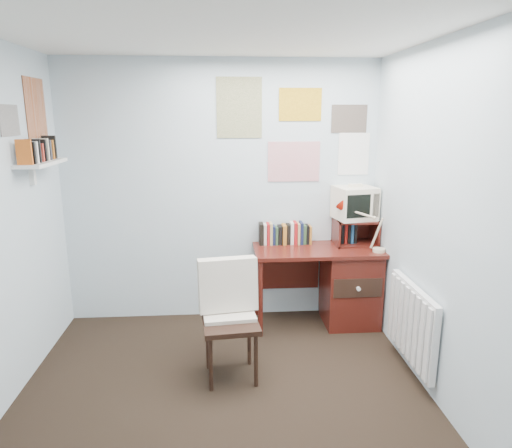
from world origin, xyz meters
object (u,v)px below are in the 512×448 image
Objects in this scene: desk_chair at (231,324)px; crt_tv at (355,201)px; radiator at (412,323)px; tv_riser at (355,232)px; desk_lamp at (380,230)px; wall_shelf at (41,163)px; desk at (344,283)px.

desk_chair is 1.75m from crt_tv.
desk_chair reaches higher than radiator.
tv_riser is at bearing 33.48° from desk_chair.
tv_riser reaches higher than desk_chair.
radiator is at bearing -7.17° from desk_chair.
crt_tv reaches higher than desk_lamp.
desk_lamp is at bearing -60.47° from tv_riser.
desk_chair is at bearing 178.52° from radiator.
desk_lamp is 0.67× the size of wall_shelf.
desk_lamp is 0.39m from crt_tv.
desk_lamp reaches higher than radiator.
radiator is at bearing -91.14° from crt_tv.
crt_tv is at bearing 129.87° from tv_riser.
radiator is (0.02, -0.78, -0.55)m from desk_lamp.
radiator is (0.17, -1.04, -0.47)m from tv_riser.
radiator is 1.29× the size of wall_shelf.
tv_riser is (-0.15, 0.26, -0.08)m from desk_lamp.
desk_lamp is 0.95m from radiator.
crt_tv reaches higher than desk_chair.
desk_chair is (-1.11, -0.89, 0.04)m from desk.
crt_tv is 0.58× the size of wall_shelf.
crt_tv reaches higher than radiator.
desk is 2.89× the size of desk_lamp.
desk is at bearing 143.34° from desk_lamp.
desk_lamp is at bearing 4.53° from wall_shelf.
desk_chair reaches higher than desk.
desk_chair is at bearing -151.02° from crt_tv.
desk is 3.35× the size of crt_tv.
wall_shelf is at bearing 154.90° from desk_chair.
wall_shelf is (-1.46, 0.51, 1.18)m from desk_chair.
desk_chair is 1.65m from desk_lamp.
tv_riser is 0.50× the size of radiator.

